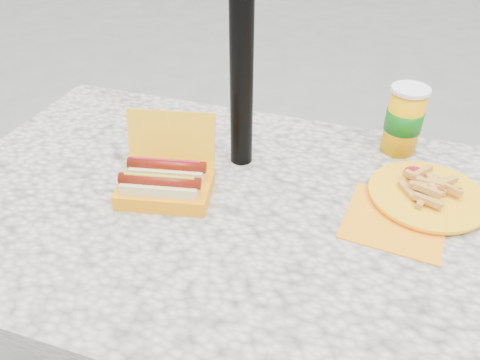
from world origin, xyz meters
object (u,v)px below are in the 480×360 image
(umbrella_pole, at_px, (242,6))
(soda_cup, at_px, (404,120))
(hotdog_box, at_px, (165,181))
(fries_plate, at_px, (424,195))

(umbrella_pole, bearing_deg, soda_cup, 25.05)
(soda_cup, bearing_deg, hotdog_box, -143.35)
(umbrella_pole, height_order, hotdog_box, umbrella_pole)
(umbrella_pole, height_order, soda_cup, umbrella_pole)
(hotdog_box, height_order, soda_cup, soda_cup)
(hotdog_box, relative_size, fries_plate, 0.69)
(umbrella_pole, bearing_deg, hotdog_box, -121.62)
(hotdog_box, relative_size, soda_cup, 1.33)
(hotdog_box, bearing_deg, umbrella_pole, 46.87)
(hotdog_box, height_order, fries_plate, hotdog_box)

